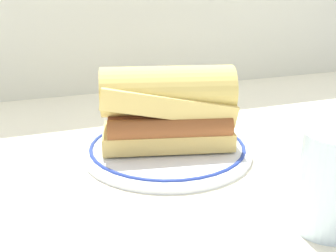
{
  "coord_description": "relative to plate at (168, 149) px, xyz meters",
  "views": [
    {
      "loc": [
        -0.21,
        -0.52,
        0.24
      ],
      "look_at": [
        -0.02,
        -0.0,
        0.04
      ],
      "focal_mm": 41.31,
      "sensor_mm": 36.0,
      "label": 1
    }
  ],
  "objects": [
    {
      "name": "ground_plane",
      "position": [
        0.02,
        0.0,
        -0.01
      ],
      "size": [
        1.5,
        1.5,
        0.0
      ],
      "primitive_type": "plane",
      "color": "#EDE6C7"
    },
    {
      "name": "drinking_glass",
      "position": [
        0.09,
        -0.24,
        0.04
      ],
      "size": [
        0.07,
        0.07,
        0.11
      ],
      "color": "silver",
      "rests_on": "ground_plane"
    },
    {
      "name": "sausage_sandwich",
      "position": [
        0.0,
        0.0,
        0.07
      ],
      "size": [
        0.21,
        0.14,
        0.12
      ],
      "rotation": [
        0.0,
        0.0,
        -0.25
      ],
      "color": "#DAB964",
      "rests_on": "plate"
    },
    {
      "name": "plate",
      "position": [
        0.0,
        0.0,
        0.0
      ],
      "size": [
        0.26,
        0.26,
        0.01
      ],
      "color": "white",
      "rests_on": "ground_plane"
    }
  ]
}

